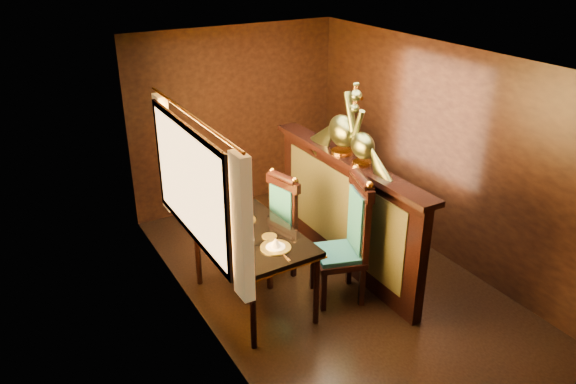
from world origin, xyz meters
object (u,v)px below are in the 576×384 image
peacock_right (343,117)px  chair_left (351,235)px  chair_right (278,223)px  dining_table (252,240)px  peacock_left (363,134)px

peacock_right → chair_left: bearing=-115.0°
chair_right → dining_table: bearing=-156.6°
peacock_right → chair_right: bearing=171.2°
dining_table → peacock_right: bearing=9.9°
dining_table → chair_left: 1.02m
chair_left → peacock_right: peacock_right is taller
dining_table → chair_right: bearing=34.8°
peacock_left → chair_left: bearing=-137.0°
dining_table → peacock_left: peacock_left is taller
chair_right → peacock_left: bearing=-46.9°
chair_right → peacock_right: (0.74, -0.11, 1.14)m
dining_table → chair_left: chair_left is taller
chair_right → peacock_left: peacock_left is taller
chair_left → peacock_right: (0.30, 0.65, 1.04)m
chair_right → peacock_left: 1.38m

